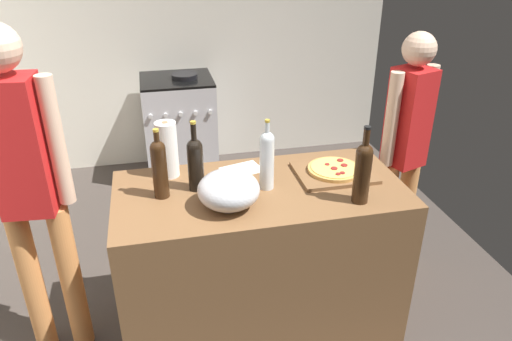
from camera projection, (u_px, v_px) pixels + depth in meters
ground_plane at (207, 244)px, 3.55m from camera, size 3.86×3.57×0.02m
kitchen_wall_rear at (178, 23)px, 4.29m from camera, size 3.86×0.10×2.60m
counter at (260, 260)px, 2.63m from camera, size 1.46×0.71×0.90m
cutting_board at (334, 173)px, 2.56m from camera, size 0.40×0.32×0.02m
pizza at (334, 169)px, 2.55m from camera, size 0.28×0.28×0.03m
mixing_bowl at (229, 190)px, 2.23m from camera, size 0.29×0.29×0.18m
paper_towel_roll at (167, 150)px, 2.49m from camera, size 0.11×0.11×0.30m
wine_bottle_amber at (363, 170)px, 2.24m from camera, size 0.08×0.08×0.38m
wine_bottle_clear at (267, 158)px, 2.36m from camera, size 0.07×0.07×0.36m
wine_bottle_green at (195, 162)px, 2.36m from camera, size 0.08×0.08×0.36m
wine_bottle_dark at (159, 167)px, 2.29m from camera, size 0.07×0.07×0.35m
recipe_sheet at (242, 170)px, 2.61m from camera, size 0.24×0.20×0.00m
stove at (180, 128)px, 4.31m from camera, size 0.61×0.58×0.96m
person_in_stripes at (28, 181)px, 2.24m from camera, size 0.40×0.22×1.74m
person_in_red at (404, 147)px, 2.91m from camera, size 0.34×0.25×1.57m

